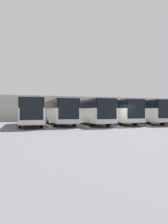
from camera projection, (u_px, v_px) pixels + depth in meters
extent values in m
plane|color=#5B5B60|center=(123.00, 127.00, 24.24)|extent=(600.00, 600.00, 0.00)
cube|color=silver|center=(158.00, 114.00, 33.29)|extent=(3.20, 11.89, 1.67)
cube|color=black|center=(158.00, 105.00, 33.28)|extent=(3.15, 11.71, 1.03)
cube|color=silver|center=(158.00, 102.00, 33.27)|extent=(3.07, 11.42, 0.12)
cylinder|color=black|center=(167.00, 121.00, 29.48)|extent=(0.36, 1.01, 0.99)
cylinder|color=black|center=(151.00, 118.00, 37.10)|extent=(0.36, 1.01, 0.99)
cylinder|color=black|center=(139.00, 119.00, 36.49)|extent=(0.36, 1.01, 0.99)
cube|color=#9E9E99|center=(155.00, 123.00, 30.99)|extent=(0.65, 6.86, 0.15)
cube|color=silver|center=(140.00, 114.00, 31.16)|extent=(3.20, 11.89, 1.67)
cube|color=black|center=(140.00, 105.00, 31.16)|extent=(3.15, 11.71, 1.03)
cube|color=black|center=(166.00, 109.00, 25.49)|extent=(2.20, 0.17, 2.20)
cube|color=silver|center=(166.00, 121.00, 25.50)|extent=(2.37, 0.20, 0.40)
cube|color=silver|center=(140.00, 101.00, 31.15)|extent=(3.07, 11.42, 0.12)
cylinder|color=black|center=(163.00, 121.00, 27.97)|extent=(0.36, 1.01, 0.99)
cylinder|color=black|center=(147.00, 121.00, 27.36)|extent=(0.36, 1.01, 0.99)
cylinder|color=black|center=(134.00, 119.00, 34.98)|extent=(0.36, 1.01, 0.99)
cylinder|color=black|center=(122.00, 119.00, 34.37)|extent=(0.36, 1.01, 0.99)
cube|color=#9E9E99|center=(135.00, 124.00, 28.87)|extent=(0.65, 6.86, 0.15)
cube|color=silver|center=(115.00, 115.00, 30.22)|extent=(3.20, 11.89, 1.67)
cube|color=black|center=(115.00, 105.00, 30.21)|extent=(3.15, 11.71, 1.03)
cube|color=black|center=(136.00, 109.00, 24.54)|extent=(2.20, 0.17, 2.20)
cube|color=silver|center=(136.00, 121.00, 24.55)|extent=(2.37, 0.20, 0.40)
cube|color=silver|center=(115.00, 101.00, 30.20)|extent=(3.07, 11.42, 0.12)
cylinder|color=black|center=(135.00, 121.00, 27.02)|extent=(0.36, 1.01, 0.99)
cylinder|color=black|center=(119.00, 122.00, 26.41)|extent=(0.36, 1.01, 0.99)
cylinder|color=black|center=(112.00, 119.00, 34.03)|extent=(0.36, 1.01, 0.99)
cylinder|color=black|center=(98.00, 119.00, 33.42)|extent=(0.36, 1.01, 0.99)
cube|color=#9E9E99|center=(108.00, 124.00, 27.92)|extent=(0.65, 6.86, 0.15)
cube|color=silver|center=(90.00, 115.00, 28.57)|extent=(3.20, 11.89, 1.67)
cube|color=black|center=(90.00, 105.00, 28.56)|extent=(3.15, 11.71, 1.03)
cube|color=black|center=(107.00, 109.00, 22.90)|extent=(2.20, 0.17, 2.20)
cube|color=silver|center=(107.00, 122.00, 22.90)|extent=(2.37, 0.20, 0.40)
cube|color=silver|center=(90.00, 100.00, 28.56)|extent=(3.07, 11.42, 0.12)
cylinder|color=black|center=(108.00, 122.00, 25.37)|extent=(0.36, 1.01, 0.99)
cylinder|color=black|center=(90.00, 122.00, 24.77)|extent=(0.36, 1.01, 0.99)
cylinder|color=black|center=(90.00, 120.00, 32.38)|extent=(0.36, 1.01, 0.99)
cylinder|color=black|center=(75.00, 120.00, 31.77)|extent=(0.36, 1.01, 0.99)
cube|color=#9E9E99|center=(80.00, 125.00, 26.27)|extent=(0.65, 6.86, 0.15)
cube|color=silver|center=(59.00, 115.00, 28.30)|extent=(3.20, 11.89, 1.67)
cube|color=black|center=(59.00, 104.00, 28.29)|extent=(3.15, 11.71, 1.03)
cube|color=black|center=(69.00, 109.00, 22.63)|extent=(2.20, 0.17, 2.20)
cube|color=silver|center=(69.00, 122.00, 22.63)|extent=(2.37, 0.20, 0.40)
cube|color=silver|center=(59.00, 100.00, 28.29)|extent=(3.07, 11.42, 0.12)
cylinder|color=black|center=(74.00, 122.00, 25.10)|extent=(0.36, 1.01, 0.99)
cylinder|color=black|center=(55.00, 123.00, 24.50)|extent=(0.36, 1.01, 0.99)
cylinder|color=black|center=(63.00, 120.00, 32.11)|extent=(0.36, 1.01, 0.99)
cylinder|color=black|center=(48.00, 120.00, 31.50)|extent=(0.36, 1.01, 0.99)
cube|color=#9E9E99|center=(47.00, 125.00, 26.00)|extent=(0.65, 6.86, 0.15)
cube|color=silver|center=(29.00, 115.00, 26.43)|extent=(3.20, 11.89, 1.67)
cube|color=black|center=(29.00, 104.00, 26.42)|extent=(3.15, 11.71, 1.03)
cube|color=black|center=(32.00, 108.00, 20.76)|extent=(2.20, 0.17, 2.20)
cube|color=silver|center=(32.00, 123.00, 20.77)|extent=(2.37, 0.20, 0.40)
cube|color=silver|center=(29.00, 99.00, 26.42)|extent=(3.07, 11.42, 0.12)
cylinder|color=black|center=(41.00, 123.00, 23.24)|extent=(0.36, 1.01, 0.99)
cylinder|color=black|center=(20.00, 124.00, 22.63)|extent=(0.36, 1.01, 0.99)
cylinder|color=black|center=(37.00, 120.00, 30.25)|extent=(0.36, 1.01, 0.99)
cylinder|color=black|center=(20.00, 121.00, 29.64)|extent=(0.36, 1.01, 0.99)
cube|color=#A8A399|center=(69.00, 109.00, 45.26)|extent=(39.16, 9.50, 4.51)
cube|color=silver|center=(62.00, 100.00, 51.14)|extent=(39.16, 3.00, 0.24)
cylinder|color=slate|center=(112.00, 109.00, 56.76)|extent=(0.20, 0.20, 4.26)
cylinder|color=slate|center=(0.00, 109.00, 47.61)|extent=(0.20, 0.20, 4.26)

